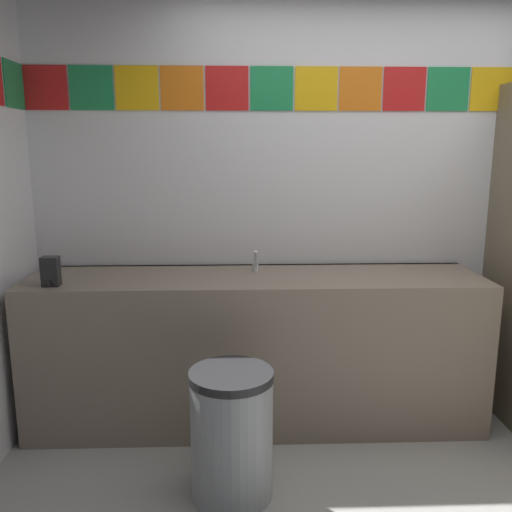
# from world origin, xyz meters

# --- Properties ---
(wall_back) EXTENTS (4.27, 0.09, 2.57)m
(wall_back) POSITION_xyz_m (0.00, 1.46, 1.29)
(wall_back) COLOR silver
(wall_back) RESTS_ON ground_plane
(vanity_counter) EXTENTS (2.63, 0.62, 0.90)m
(vanity_counter) POSITION_xyz_m (-0.77, 1.12, 0.45)
(vanity_counter) COLOR gray
(vanity_counter) RESTS_ON ground_plane
(faucet_center) EXTENTS (0.04, 0.10, 0.14)m
(faucet_center) POSITION_xyz_m (-0.77, 1.20, 0.95)
(faucet_center) COLOR silver
(faucet_center) RESTS_ON vanity_counter
(soap_dispenser) EXTENTS (0.09, 0.09, 0.16)m
(soap_dispenser) POSITION_xyz_m (-1.88, 0.93, 0.98)
(soap_dispenser) COLOR black
(soap_dispenser) RESTS_ON vanity_counter
(trash_bin) EXTENTS (0.39, 0.39, 0.63)m
(trash_bin) POSITION_xyz_m (-0.91, 0.39, 0.31)
(trash_bin) COLOR #999EA3
(trash_bin) RESTS_ON ground_plane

